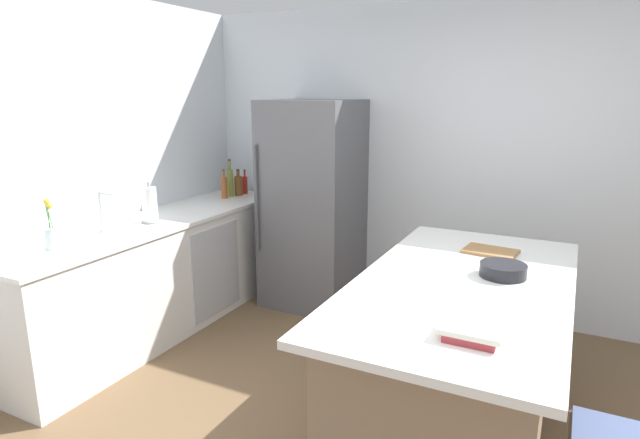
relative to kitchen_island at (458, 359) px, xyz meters
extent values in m
cube|color=silver|center=(-0.37, 1.78, 0.84)|extent=(6.00, 0.10, 2.60)
cube|color=silver|center=(-2.82, -0.47, 0.84)|extent=(0.10, 6.00, 2.60)
cube|color=silver|center=(-2.45, 0.31, -0.03)|extent=(0.64, 2.64, 0.88)
cube|color=white|center=(-2.45, 0.31, 0.43)|extent=(0.67, 2.67, 0.03)
cube|color=#B2B5BA|center=(-2.13, 0.64, -0.03)|extent=(0.01, 0.60, 0.74)
cube|color=#8E755B|center=(0.00, 0.00, -0.03)|extent=(0.89, 1.83, 0.88)
cube|color=white|center=(0.00, 0.00, 0.43)|extent=(1.05, 2.03, 0.04)
cube|color=#56565B|center=(-1.60, 1.37, 0.44)|extent=(0.76, 0.72, 1.82)
cylinder|color=#4C4C51|center=(-1.94, 0.99, 0.53)|extent=(0.02, 0.02, 0.91)
cylinder|color=silver|center=(-2.51, -0.13, 0.45)|extent=(0.05, 0.05, 0.02)
cylinder|color=silver|center=(-2.51, -0.13, 0.60)|extent=(0.02, 0.02, 0.28)
cylinder|color=silver|center=(-2.45, -0.13, 0.72)|extent=(0.14, 0.02, 0.02)
cylinder|color=silver|center=(-2.46, -0.56, 0.51)|extent=(0.09, 0.09, 0.14)
cylinder|color=#4C7F3D|center=(-2.47, -0.56, 0.63)|extent=(0.01, 0.03, 0.25)
sphere|color=yellow|center=(-2.47, -0.56, 0.75)|extent=(0.04, 0.04, 0.04)
cylinder|color=#4C7F3D|center=(-2.46, -0.57, 0.63)|extent=(0.01, 0.02, 0.25)
sphere|color=yellow|center=(-2.46, -0.57, 0.75)|extent=(0.04, 0.04, 0.04)
cylinder|color=#4C7F3D|center=(-2.45, -0.56, 0.61)|extent=(0.01, 0.04, 0.22)
sphere|color=yellow|center=(-2.45, -0.56, 0.72)|extent=(0.04, 0.04, 0.04)
cylinder|color=gray|center=(-2.41, 0.23, 0.45)|extent=(0.14, 0.14, 0.01)
cylinder|color=white|center=(-2.41, 0.23, 0.59)|extent=(0.11, 0.11, 0.26)
cylinder|color=gray|center=(-2.41, 0.23, 0.74)|extent=(0.02, 0.02, 0.04)
cylinder|color=red|center=(-2.43, 1.52, 0.53)|extent=(0.05, 0.05, 0.17)
cylinder|color=red|center=(-2.43, 1.52, 0.64)|extent=(0.02, 0.02, 0.06)
cylinder|color=black|center=(-2.43, 1.52, 0.67)|extent=(0.02, 0.02, 0.01)
cylinder|color=brown|center=(-2.44, 1.42, 0.53)|extent=(0.08, 0.08, 0.18)
cylinder|color=brown|center=(-2.44, 1.42, 0.65)|extent=(0.03, 0.03, 0.06)
cylinder|color=black|center=(-2.44, 1.42, 0.69)|extent=(0.03, 0.03, 0.01)
cylinder|color=olive|center=(-2.47, 1.35, 0.57)|extent=(0.06, 0.06, 0.25)
cylinder|color=olive|center=(-2.47, 1.35, 0.74)|extent=(0.02, 0.02, 0.09)
cylinder|color=black|center=(-2.47, 1.35, 0.79)|extent=(0.03, 0.03, 0.01)
cylinder|color=#994C23|center=(-2.47, 1.24, 0.54)|extent=(0.06, 0.06, 0.19)
cylinder|color=#994C23|center=(-2.47, 1.24, 0.67)|extent=(0.02, 0.02, 0.07)
cylinder|color=black|center=(-2.47, 1.24, 0.71)|extent=(0.02, 0.02, 0.01)
cube|color=#A83338|center=(0.16, -0.66, 0.47)|extent=(0.20, 0.17, 0.03)
cube|color=silver|center=(0.16, -0.66, 0.49)|extent=(0.25, 0.17, 0.02)
cylinder|color=black|center=(0.17, 0.16, 0.49)|extent=(0.24, 0.24, 0.07)
cube|color=#9E7042|center=(0.04, 0.57, 0.46)|extent=(0.33, 0.25, 0.02)
camera|label=1|loc=(0.48, -2.63, 1.42)|focal=29.18mm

